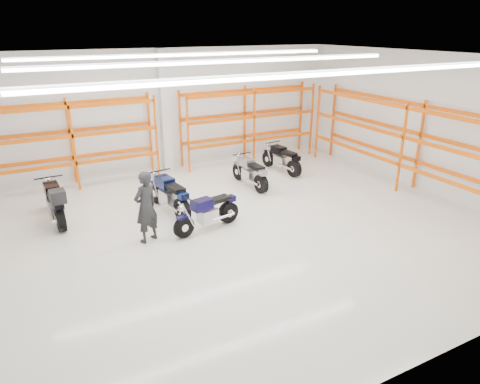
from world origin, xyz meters
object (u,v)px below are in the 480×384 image
standing_man (146,207)px  structural_column (165,112)px  motorcycle_main (210,213)px  motorcycle_back_d (283,160)px  motorcycle_back_a (55,203)px  motorcycle_back_c (251,173)px  motorcycle_back_b (170,196)px

standing_man → structural_column: 6.09m
motorcycle_main → structural_column: bearing=83.2°
structural_column → motorcycle_back_d: bearing=-31.9°
standing_man → structural_column: size_ratio=0.42×
motorcycle_back_a → motorcycle_back_c: (6.25, 0.02, -0.10)m
motorcycle_back_c → structural_column: 4.11m
motorcycle_back_a → motorcycle_back_d: bearing=6.2°
motorcycle_back_a → motorcycle_back_d: motorcycle_back_a is taller
motorcycle_back_a → motorcycle_back_d: (8.10, 0.88, -0.10)m
motorcycle_back_a → structural_column: structural_column is taller
motorcycle_main → structural_column: (0.67, 5.56, 1.77)m
motorcycle_back_c → structural_column: structural_column is taller
motorcycle_back_a → standing_man: standing_man is taller
motorcycle_back_a → structural_column: size_ratio=0.54×
motorcycle_back_d → standing_man: size_ratio=1.14×
motorcycle_back_c → standing_man: 4.86m
motorcycle_main → motorcycle_back_c: bearing=42.6°
motorcycle_back_a → motorcycle_back_c: motorcycle_back_a is taller
motorcycle_main → motorcycle_back_d: 5.47m
motorcycle_back_b → structural_column: 4.55m
structural_column → motorcycle_back_b: bearing=-107.6°
motorcycle_back_a → structural_column: 5.65m
motorcycle_main → motorcycle_back_a: size_ratio=0.84×
standing_man → motorcycle_back_c: bearing=-177.8°
motorcycle_back_b → motorcycle_back_d: motorcycle_back_b is taller
motorcycle_back_c → motorcycle_back_d: size_ratio=1.00×
motorcycle_back_b → structural_column: bearing=72.4°
motorcycle_main → motorcycle_back_c: size_ratio=0.95×
motorcycle_back_b → motorcycle_back_d: (5.03, 1.69, -0.04)m
structural_column → motorcycle_main: bearing=-96.8°
motorcycle_back_a → motorcycle_back_d: size_ratio=1.13×
motorcycle_back_c → motorcycle_back_b: bearing=-165.3°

